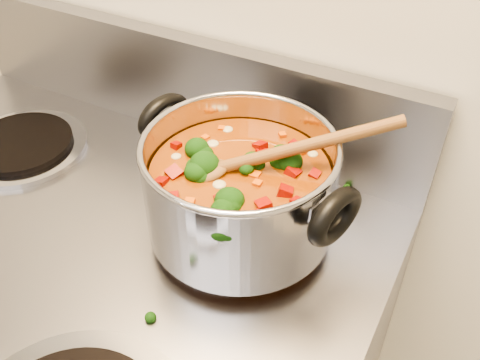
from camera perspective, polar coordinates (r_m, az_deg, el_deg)
stockpot at (r=0.63m, az=-0.02°, el=-0.91°), size 0.29×0.23×0.14m
wooden_spoon at (r=0.61m, az=1.26°, el=2.19°), size 0.24×0.16×0.09m
cooktop_crumbs at (r=0.60m, az=-11.94°, el=-15.42°), size 0.02×0.05×0.01m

